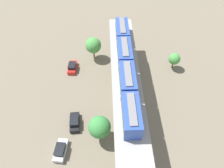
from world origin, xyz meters
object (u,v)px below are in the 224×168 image
Objects in this scene: parked_car_red at (72,67)px; tree_near_viaduct at (93,45)px; train at (126,66)px; tree_mid_lot at (174,59)px; parked_car_silver at (61,150)px; parked_car_black at (75,122)px; tree_far_corner at (100,127)px.

parked_car_red is 0.72× the size of tree_near_viaduct.
parked_car_red is (11.81, -9.55, -9.26)m from train.
tree_mid_lot is at bearing -143.50° from train.
parked_car_silver is 0.73× the size of tree_near_viaduct.
train is at bearing -153.74° from parked_car_black.
train reaches higher than parked_car_red.
tree_far_corner is at bearing 94.31° from tree_near_viaduct.
tree_near_viaduct is at bearing -138.73° from parked_car_red.
tree_mid_lot is at bearing -132.27° from parked_car_silver.
train is 18.91m from parked_car_silver.
tree_far_corner is (-5.00, 3.04, 3.12)m from parked_car_black.
tree_far_corner is (17.47, 18.09, 0.94)m from tree_mid_lot.
tree_near_viaduct reaches higher than tree_mid_lot.
train is 6.35× the size of tree_mid_lot.
parked_car_black is 19.91m from tree_near_viaduct.
tree_mid_lot is (-24.34, 0.28, 2.18)m from parked_car_red.
parked_car_red is at bearing -86.95° from parked_car_black.
parked_car_red is 1.00× the size of parked_car_black.
tree_far_corner is at bearing 113.95° from parked_car_red.
tree_near_viaduct is (-5.28, -24.98, 3.29)m from parked_car_silver.
parked_car_silver is (11.91, 11.41, -9.26)m from train.
parked_car_black is (-1.87, 15.33, 0.00)m from parked_car_red.
tree_near_viaduct is 1.38× the size of tree_mid_lot.
tree_mid_lot reaches higher than parked_car_silver.
tree_near_viaduct reaches higher than parked_car_silver.
parked_car_silver is at bearing 43.77° from train.
train is at bearing 116.04° from tree_near_viaduct.
parked_car_silver is at bearing 66.80° from parked_car_black.
parked_car_red and parked_car_silver have the same top height.
tree_near_viaduct is at bearing -85.69° from tree_far_corner.
parked_car_black is at bearing 33.81° from tree_mid_lot.
parked_car_red and parked_car_black have the same top height.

